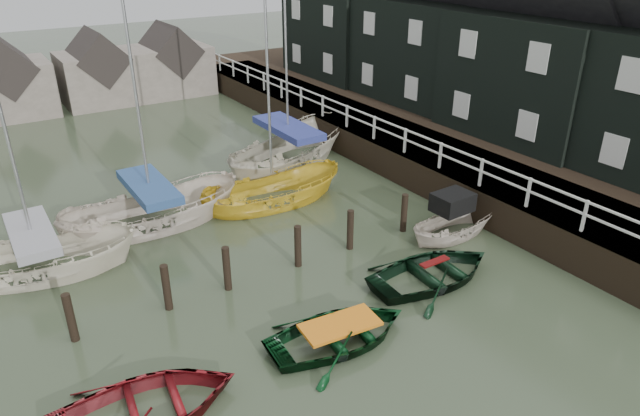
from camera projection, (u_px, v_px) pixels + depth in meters
ground at (318, 328)px, 15.12m from camera, size 120.00×120.00×0.00m
pier at (372, 138)px, 27.00m from camera, size 3.04×32.00×2.70m
land_strip at (454, 132)px, 30.01m from camera, size 14.00×38.00×1.50m
quay_houses at (488, 23)px, 26.52m from camera, size 6.52×28.14×10.01m
mooring_pilings at (230, 274)px, 16.62m from camera, size 13.72×0.22×1.80m
far_sheds at (96, 73)px, 34.36m from camera, size 14.00×4.08×4.39m
rowboat_green at (340, 342)px, 14.61m from camera, size 4.09×3.10×0.80m
rowboat_dkgreen at (433, 280)px, 17.20m from camera, size 4.34×3.23×0.86m
motorboat at (453, 231)px, 19.79m from camera, size 3.69×1.49×2.19m
sailboat_a at (41, 271)px, 17.55m from camera, size 6.27×3.86×11.65m
sailboat_b at (154, 223)px, 20.47m from camera, size 6.55×2.72×12.05m
sailboat_c at (273, 202)px, 22.17m from camera, size 5.90×2.60×11.24m
sailboat_d at (289, 162)px, 25.92m from camera, size 7.84×5.32×11.90m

